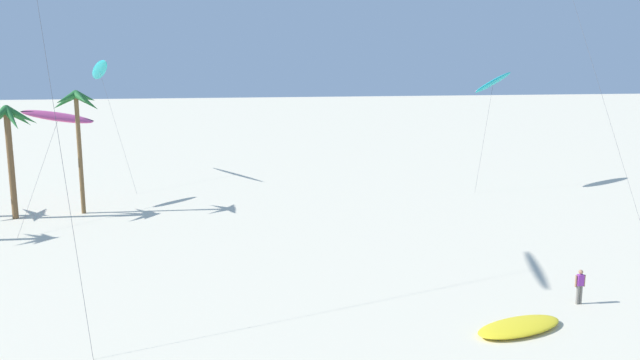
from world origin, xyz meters
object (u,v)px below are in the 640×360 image
(palm_tree_3, at_px, (77,110))
(flying_kite_0, at_px, (99,70))
(grounded_kite_0, at_px, (519,327))
(flying_kite_6, at_px, (58,117))
(flying_kite_2, at_px, (493,82))
(person_foreground_walker, at_px, (580,285))
(palm_tree_2, at_px, (8,128))

(palm_tree_3, height_order, flying_kite_0, flying_kite_0)
(flying_kite_0, relative_size, grounded_kite_0, 2.45)
(flying_kite_0, relative_size, flying_kite_6, 1.00)
(flying_kite_0, distance_m, grounded_kite_0, 44.95)
(palm_tree_3, height_order, grounded_kite_0, palm_tree_3)
(flying_kite_2, bearing_deg, person_foreground_walker, -102.03)
(flying_kite_2, xyz_separation_m, grounded_kite_0, (-9.77, -29.55, -8.61))
(palm_tree_3, relative_size, flying_kite_2, 0.89)
(palm_tree_2, xyz_separation_m, flying_kite_6, (2.48, 3.75, 0.30))
(palm_tree_2, xyz_separation_m, flying_kite_2, (36.88, 6.78, 2.42))
(person_foreground_walker, bearing_deg, flying_kite_6, 140.16)
(flying_kite_2, distance_m, flying_kite_6, 34.60)
(palm_tree_3, relative_size, person_foreground_walker, 5.24)
(palm_tree_2, bearing_deg, flying_kite_2, 10.42)
(palm_tree_2, relative_size, flying_kite_6, 0.70)
(flying_kite_6, bearing_deg, palm_tree_2, -123.46)
(palm_tree_2, relative_size, flying_kite_0, 0.70)
(palm_tree_3, bearing_deg, palm_tree_2, -167.71)
(flying_kite_0, xyz_separation_m, person_foreground_walker, (27.47, -34.57, -8.73))
(flying_kite_2, bearing_deg, flying_kite_6, -174.96)
(palm_tree_3, bearing_deg, flying_kite_6, 124.56)
(flying_kite_0, distance_m, flying_kite_2, 34.09)
(flying_kite_2, bearing_deg, grounded_kite_0, -108.30)
(palm_tree_2, xyz_separation_m, grounded_kite_0, (27.11, -22.76, -6.19))
(flying_kite_6, bearing_deg, person_foreground_walker, -39.84)
(flying_kite_2, bearing_deg, flying_kite_0, 167.07)
(palm_tree_2, xyz_separation_m, person_foreground_walker, (31.14, -20.17, -5.45))
(palm_tree_3, distance_m, grounded_kite_0, 33.64)
(flying_kite_6, distance_m, grounded_kite_0, 36.77)
(flying_kite_0, distance_m, flying_kite_6, 11.13)
(palm_tree_2, distance_m, flying_kite_0, 15.23)
(flying_kite_0, height_order, flying_kite_2, flying_kite_0)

